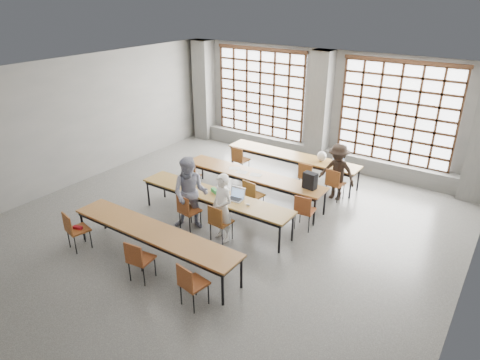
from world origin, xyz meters
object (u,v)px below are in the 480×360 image
(chair_back_mid, at_px, (307,175))
(chair_front_right, at_px, (219,220))
(student_female, at_px, (190,194))
(red_pouch, at_px, (78,228))
(chair_near_mid, at_px, (138,257))
(desk_row_b, at_px, (252,176))
(chair_back_left, at_px, (239,158))
(chair_mid_centre, at_px, (252,193))
(laptop_front, at_px, (236,196))
(green_box, at_px, (215,191))
(chair_near_right, at_px, (190,281))
(chair_mid_right, at_px, (304,209))
(chair_back_right, at_px, (334,181))
(desk_row_a, at_px, (292,157))
(laptop_back, at_px, (337,162))
(chair_near_left, at_px, (74,227))
(desk_row_c, at_px, (215,197))
(student_back, at_px, (337,172))
(backpack, at_px, (310,181))
(chair_front_left, at_px, (187,209))
(student_male, at_px, (222,208))
(mouse, at_px, (248,205))
(phone, at_px, (218,198))
(desk_row_d, at_px, (154,233))
(chair_mid_left, at_px, (191,175))
(plastic_bag, at_px, (322,156))

(chair_back_mid, bearing_deg, chair_front_right, -98.26)
(student_female, bearing_deg, red_pouch, -151.22)
(chair_front_right, distance_m, chair_near_mid, 2.02)
(desk_row_b, bearing_deg, chair_back_left, 136.12)
(chair_mid_centre, height_order, laptop_front, laptop_front)
(green_box, relative_size, red_pouch, 1.25)
(chair_near_right, distance_m, green_box, 3.10)
(chair_mid_right, bearing_deg, chair_back_right, 90.80)
(desk_row_b, distance_m, chair_mid_centre, 0.75)
(desk_row_a, distance_m, laptop_front, 3.21)
(chair_back_left, height_order, laptop_back, laptop_back)
(chair_back_right, bearing_deg, chair_near_left, -124.22)
(chair_mid_centre, bearing_deg, chair_back_left, 131.79)
(desk_row_c, relative_size, chair_back_right, 4.55)
(desk_row_b, bearing_deg, red_pouch, -113.93)
(student_back, height_order, backpack, student_back)
(chair_back_mid, relative_size, chair_back_right, 1.00)
(desk_row_a, bearing_deg, desk_row_c, -94.75)
(chair_front_right, height_order, chair_near_right, same)
(chair_front_left, height_order, student_male, student_male)
(student_back, height_order, mouse, student_back)
(desk_row_a, distance_m, phone, 3.41)
(chair_back_right, height_order, student_male, student_male)
(chair_back_right, bearing_deg, chair_front_left, -123.38)
(desk_row_d, height_order, chair_mid_right, chair_mid_right)
(desk_row_a, height_order, desk_row_c, same)
(chair_front_left, height_order, chair_near_mid, same)
(green_box, bearing_deg, laptop_back, 63.37)
(desk_row_a, distance_m, chair_front_left, 3.98)
(desk_row_c, distance_m, laptop_back, 3.78)
(chair_near_right, bearing_deg, chair_back_mid, 94.35)
(chair_back_left, distance_m, chair_mid_right, 3.51)
(chair_back_mid, relative_size, student_male, 0.57)
(chair_front_right, bearing_deg, desk_row_d, -114.08)
(chair_near_left, bearing_deg, chair_mid_left, 86.12)
(chair_near_mid, bearing_deg, chair_front_right, 78.74)
(green_box, bearing_deg, chair_back_left, 112.57)
(chair_back_left, height_order, plastic_bag, plastic_bag)
(chair_back_left, xyz_separation_m, student_female, (0.83, -3.18, 0.33))
(desk_row_c, relative_size, plastic_bag, 13.99)
(desk_row_b, distance_m, plastic_bag, 2.15)
(plastic_bag, bearing_deg, chair_mid_left, -137.18)
(student_female, bearing_deg, chair_near_left, -150.56)
(chair_near_mid, bearing_deg, green_box, 95.30)
(desk_row_b, distance_m, chair_mid_right, 1.92)
(chair_front_left, height_order, mouse, chair_front_left)
(chair_back_mid, xyz_separation_m, plastic_bag, (0.10, 0.68, 0.34))
(desk_row_c, height_order, green_box, green_box)
(desk_row_b, relative_size, phone, 30.77)
(chair_back_left, relative_size, chair_near_left, 1.00)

